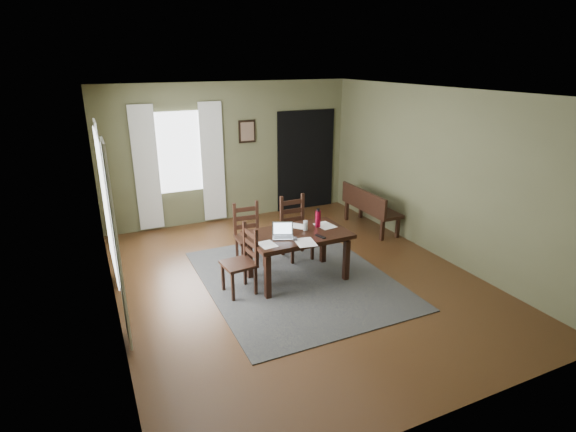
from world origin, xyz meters
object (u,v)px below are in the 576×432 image
bench (369,205)px  laptop (283,233)px  chair_end (242,261)px  water_bottle (318,218)px  dining_table (298,239)px  chair_back_left (249,235)px  chair_back_right (296,228)px

bench → laptop: bearing=119.4°
chair_end → water_bottle: 1.32m
dining_table → chair_back_left: chair_back_left is taller
chair_end → chair_back_right: chair_back_right is taller
bench → laptop: size_ratio=3.89×
chair_back_right → chair_end: bearing=-148.1°
chair_back_right → laptop: (-0.58, -0.77, 0.29)m
chair_back_right → bench: 1.90m
chair_back_left → water_bottle: bearing=-36.6°
dining_table → chair_end: 0.89m
dining_table → water_bottle: bearing=14.2°
bench → water_bottle: bearing=124.4°
laptop → chair_back_right: bearing=75.8°
dining_table → laptop: 0.30m
chair_back_right → laptop: 1.01m
chair_end → water_bottle: water_bottle is taller
chair_back_left → laptop: 0.93m
chair_back_right → bench: (1.81, 0.57, -0.03)m
chair_back_left → chair_back_right: 0.79m
chair_back_left → chair_back_right: chair_back_right is taller
dining_table → chair_back_left: (-0.46, 0.81, -0.17)m
chair_back_right → water_bottle: 0.73m
laptop → chair_end: bearing=-157.7°
bench → chair_back_left: bearing=100.7°
dining_table → chair_end: chair_end is taller
dining_table → water_bottle: water_bottle is taller
chair_back_left → laptop: (0.20, -0.85, 0.31)m
dining_table → chair_back_right: 0.81m
chair_back_left → water_bottle: (0.84, -0.71, 0.39)m
bench → water_bottle: (-1.75, -1.20, 0.39)m
chair_end → laptop: (0.61, -0.01, 0.31)m
chair_back_left → bench: (2.59, 0.49, -0.01)m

